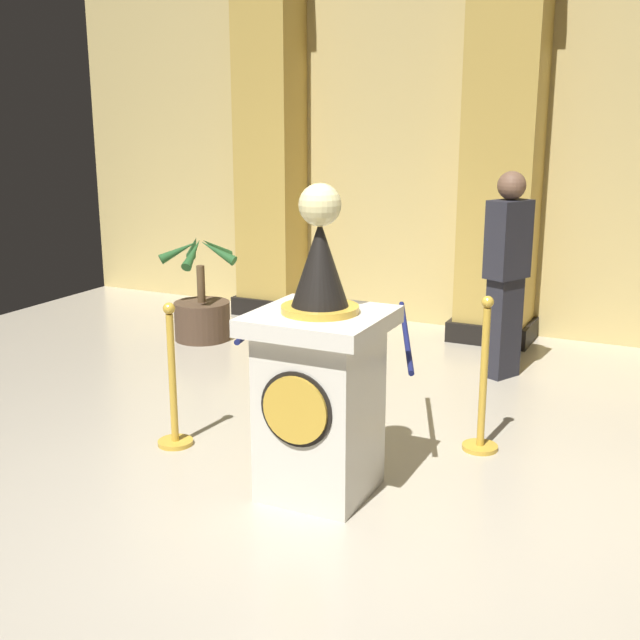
% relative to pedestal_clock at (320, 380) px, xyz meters
% --- Properties ---
extents(ground_plane, '(10.44, 10.44, 0.00)m').
position_rel_pedestal_clock_xyz_m(ground_plane, '(0.10, -0.29, -0.70)').
color(ground_plane, '#B2A893').
extents(back_wall, '(10.44, 0.16, 4.13)m').
position_rel_pedestal_clock_xyz_m(back_wall, '(0.10, 4.15, 1.36)').
color(back_wall, tan).
rests_on(back_wall, ground_plane).
extents(pedestal_clock, '(0.74, 0.74, 1.83)m').
position_rel_pedestal_clock_xyz_m(pedestal_clock, '(0.00, 0.00, 0.00)').
color(pedestal_clock, silver).
rests_on(pedestal_clock, ground_plane).
extents(stanchion_near, '(0.24, 0.24, 1.06)m').
position_rel_pedestal_clock_xyz_m(stanchion_near, '(0.70, 1.03, -0.33)').
color(stanchion_near, gold).
rests_on(stanchion_near, ground_plane).
extents(stanchion_far, '(0.24, 0.24, 1.00)m').
position_rel_pedestal_clock_xyz_m(stanchion_far, '(-1.19, 0.20, -0.36)').
color(stanchion_far, gold).
rests_on(stanchion_far, ground_plane).
extents(velvet_rope, '(1.40, 1.38, 0.22)m').
position_rel_pedestal_clock_xyz_m(velvet_rope, '(-0.24, 0.61, 0.09)').
color(velvet_rope, '#141947').
extents(column_left, '(0.76, 0.76, 3.97)m').
position_rel_pedestal_clock_xyz_m(column_left, '(-2.44, 3.85, 1.27)').
color(column_left, black).
rests_on(column_left, ground_plane).
extents(column_centre_rear, '(0.83, 0.83, 3.97)m').
position_rel_pedestal_clock_xyz_m(column_centre_rear, '(0.10, 3.85, 1.27)').
color(column_centre_rear, black).
rests_on(column_centre_rear, ground_plane).
extents(potted_palm_left, '(0.74, 0.77, 1.08)m').
position_rel_pedestal_clock_xyz_m(potted_palm_left, '(-2.51, 2.50, -0.40)').
color(potted_palm_left, '#4C3828').
rests_on(potted_palm_left, ground_plane).
extents(bystander_guest, '(0.36, 0.42, 1.74)m').
position_rel_pedestal_clock_xyz_m(bystander_guest, '(0.46, 2.64, 0.23)').
color(bystander_guest, '#26262D').
rests_on(bystander_guest, ground_plane).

